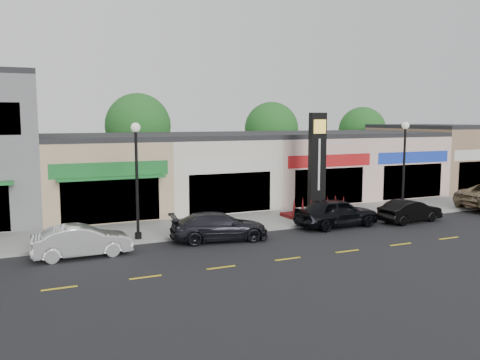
{
  "coord_description": "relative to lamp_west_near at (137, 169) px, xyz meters",
  "views": [
    {
      "loc": [
        -13.24,
        -20.93,
        5.8
      ],
      "look_at": [
        -2.04,
        4.0,
        2.49
      ],
      "focal_mm": 38.0,
      "sensor_mm": 36.0,
      "label": 1
    }
  ],
  "objects": [
    {
      "name": "curb",
      "position": [
        8.0,
        -0.4,
        -3.4
      ],
      "size": [
        52.0,
        0.2,
        0.15
      ],
      "primitive_type": "cube",
      "color": "gray",
      "rests_on": "ground"
    },
    {
      "name": "shop_pink_e",
      "position": [
        20.5,
        8.97,
        -1.08
      ],
      "size": [
        7.0,
        10.01,
        4.8
      ],
      "color": "beige",
      "rests_on": "ground"
    },
    {
      "name": "tree_rear_west",
      "position": [
        4.0,
        17.0,
        1.74
      ],
      "size": [
        5.2,
        5.2,
        7.83
      ],
      "color": "#382619",
      "rests_on": "ground"
    },
    {
      "name": "tree_rear_mid",
      "position": [
        16.0,
        17.0,
        1.41
      ],
      "size": [
        4.8,
        4.8,
        7.29
      ],
      "color": "#382619",
      "rests_on": "ground"
    },
    {
      "name": "lamp_west_near",
      "position": [
        0.0,
        0.0,
        0.0
      ],
      "size": [
        0.44,
        0.44,
        5.47
      ],
      "color": "black",
      "rests_on": "sidewalk"
    },
    {
      "name": "sidewalk",
      "position": [
        8.0,
        1.85,
        -3.4
      ],
      "size": [
        52.0,
        4.3,
        0.15
      ],
      "primitive_type": "cube",
      "color": "gray",
      "rests_on": "ground"
    },
    {
      "name": "car_dark_sedan",
      "position": [
        3.61,
        -1.31,
        -2.8
      ],
      "size": [
        2.65,
        4.94,
        1.36
      ],
      "primitive_type": "imported",
      "rotation": [
        0.0,
        0.0,
        1.41
      ],
      "color": "black",
      "rests_on": "ground"
    },
    {
      "name": "car_black_conv",
      "position": [
        15.05,
        -1.67,
        -2.84
      ],
      "size": [
        1.7,
        3.97,
        1.27
      ],
      "primitive_type": "imported",
      "rotation": [
        0.0,
        0.0,
        1.67
      ],
      "color": "black",
      "rests_on": "ground"
    },
    {
      "name": "car_black_sedan",
      "position": [
        10.49,
        -1.07,
        -2.68
      ],
      "size": [
        2.04,
        4.73,
        1.59
      ],
      "primitive_type": "imported",
      "rotation": [
        0.0,
        0.0,
        1.61
      ],
      "color": "black",
      "rests_on": "ground"
    },
    {
      "name": "tree_rear_east",
      "position": [
        26.0,
        17.0,
        1.15
      ],
      "size": [
        4.6,
        4.6,
        6.94
      ],
      "color": "#382619",
      "rests_on": "ground"
    },
    {
      "name": "lamp_east_near",
      "position": [
        16.0,
        0.0,
        0.0
      ],
      "size": [
        0.44,
        0.44,
        5.47
      ],
      "color": "black",
      "rests_on": "sidewalk"
    },
    {
      "name": "shop_cream",
      "position": [
        6.5,
        8.97,
        -1.08
      ],
      "size": [
        7.0,
        10.01,
        4.8
      ],
      "color": "silver",
      "rests_on": "ground"
    },
    {
      "name": "shop_tan",
      "position": [
        27.5,
        8.98,
        -0.83
      ],
      "size": [
        7.0,
        10.01,
        5.3
      ],
      "color": "#8C6E51",
      "rests_on": "ground"
    },
    {
      "name": "car_white_van",
      "position": [
        -2.77,
        -1.6,
        -2.8
      ],
      "size": [
        1.51,
        4.14,
        1.36
      ],
      "primitive_type": "imported",
      "rotation": [
        0.0,
        0.0,
        1.59
      ],
      "color": "white",
      "rests_on": "ground"
    },
    {
      "name": "pylon_sign",
      "position": [
        11.0,
        1.7,
        -1.2
      ],
      "size": [
        4.2,
        1.3,
        6.0
      ],
      "color": "#4F0D0D",
      "rests_on": "sidewalk"
    },
    {
      "name": "shop_beige",
      "position": [
        -0.5,
        8.96,
        -1.08
      ],
      "size": [
        7.0,
        10.85,
        4.8
      ],
      "color": "tan",
      "rests_on": "ground"
    },
    {
      "name": "ground",
      "position": [
        8.0,
        -2.5,
        -3.48
      ],
      "size": [
        120.0,
        120.0,
        0.0
      ],
      "primitive_type": "plane",
      "color": "black",
      "rests_on": "ground"
    },
    {
      "name": "shop_pink_w",
      "position": [
        13.5,
        8.97,
        -1.08
      ],
      "size": [
        7.0,
        10.01,
        4.8
      ],
      "color": "beige",
      "rests_on": "ground"
    }
  ]
}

